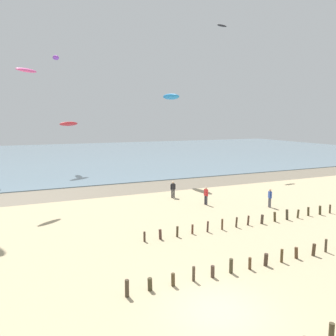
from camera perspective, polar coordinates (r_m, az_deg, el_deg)
The scene contains 13 objects.
ground_plane at distance 14.79m, azimuth 9.41°, elevation -23.97°, with size 160.00×160.00×0.00m, color tan.
wet_sand_strip at distance 36.59m, azimuth -11.67°, elevation -4.05°, with size 120.00×6.10×0.01m, color #7A6D59.
sea at distance 73.85m, azimuth -17.51°, elevation 2.13°, with size 160.00×70.00×0.10m, color slate.
groyne_near at distance 19.97m, azimuth 20.95°, elevation -14.27°, with size 19.38×0.37×0.84m.
groyne_mid at distance 26.88m, azimuth 19.15°, elevation -8.19°, with size 20.57×0.36×0.86m.
person_mid_beach at distance 32.64m, azimuth 0.90°, elevation -3.77°, with size 0.57×0.22×1.71m.
person_by_waterline at distance 30.54m, azimuth 17.79°, elevation -5.06°, with size 0.32×0.55×1.71m.
person_left_flank at distance 30.17m, azimuth 6.82°, elevation -4.86°, with size 0.28×0.56×1.71m.
kite_aloft_1 at distance 33.73m, azimuth -24.06°, elevation 15.71°, with size 2.20×0.71×0.35m, color #E54C99.
kite_aloft_3 at distance 53.20m, azimuth 9.64°, elevation 23.86°, with size 1.88×0.60×0.30m, color black.
kite_aloft_4 at distance 40.75m, azimuth 0.53°, elevation 12.67°, with size 3.49×1.12×0.56m, color #2384D1.
kite_aloft_5 at distance 47.90m, azimuth -17.37°, elevation 7.57°, with size 3.10×0.99×0.50m, color red.
kite_aloft_8 at distance 56.90m, azimuth -19.48°, elevation 18.15°, with size 2.96×0.95×0.47m, color purple.
Camera 1 is at (-6.81, -10.44, 7.95)m, focal length 34.00 mm.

